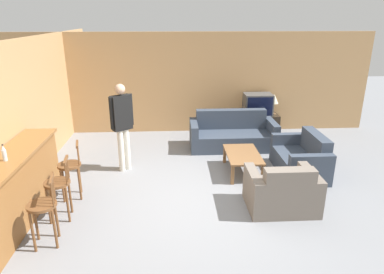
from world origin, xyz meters
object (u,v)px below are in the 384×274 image
tv (258,104)px  table_lamp (274,100)px  bar_chair_near (44,210)px  bottle (4,153)px  armchair_near (282,192)px  loveseat_right (302,159)px  person_by_window (122,122)px  coffee_table (243,156)px  bar_chair_mid (59,187)px  bar_chair_far (71,169)px  couch_far (232,135)px  tv_unit (256,124)px

tv → table_lamp: (0.42, 0.00, 0.12)m
bar_chair_near → bottle: (-0.61, 0.47, 0.63)m
armchair_near → loveseat_right: armchair_near is taller
person_by_window → tv: bearing=32.9°
armchair_near → coffee_table: (-0.37, 1.40, 0.05)m
bottle → table_lamp: size_ratio=0.45×
bar_chair_mid → armchair_near: bar_chair_mid is taller
armchair_near → tv: bearing=82.9°
bar_chair_near → bottle: size_ratio=4.04×
bar_chair_near → coffee_table: 3.77m
bar_chair_far → couch_far: size_ratio=0.49×
bottle → table_lamp: bearing=38.6°
bar_chair_mid → couch_far: 4.28m
bar_chair_near → couch_far: (3.14, 3.53, -0.24)m
bar_chair_mid → loveseat_right: size_ratio=0.74×
tv_unit → person_by_window: bearing=-147.0°
tv_unit → bar_chair_far: bearing=-141.4°
bar_chair_far → tv: size_ratio=1.38×
bar_chair_far → tv_unit: size_ratio=0.89×
bar_chair_far → table_lamp: table_lamp is taller
bar_chair_far → person_by_window: person_by_window is taller
bar_chair_mid → couch_far: bar_chair_mid is taller
tv → bar_chair_mid: bearing=-136.1°
bar_chair_near → tv_unit: bar_chair_near is taller
bar_chair_mid → bar_chair_far: same height
bar_chair_far → table_lamp: size_ratio=1.83×
bar_chair_far → armchair_near: bar_chair_far is taller
armchair_near → coffee_table: size_ratio=1.00×
bar_chair_far → tv_unit: (3.94, 3.14, -0.27)m
bar_chair_mid → coffee_table: bearing=25.3°
bar_chair_mid → tv: tv is taller
table_lamp → person_by_window: 4.16m
loveseat_right → person_by_window: (-3.53, 0.33, 0.73)m
person_by_window → bar_chair_near: bearing=-107.6°
loveseat_right → coffee_table: 1.17m
bar_chair_near → couch_far: bar_chair_near is taller
bar_chair_mid → bar_chair_far: size_ratio=1.00×
bar_chair_mid → bottle: size_ratio=4.04×
tv → bar_chair_near: bearing=-131.6°
bar_chair_far → armchair_near: size_ratio=0.91×
bar_chair_mid → bottle: (-0.61, -0.17, 0.63)m
couch_far → person_by_window: (-2.39, -1.16, 0.72)m
bar_chair_far → table_lamp: 5.39m
coffee_table → tv: size_ratio=1.52×
coffee_table → couch_far: bearing=88.8°
bar_chair_mid → bar_chair_far: (-0.00, 0.65, 0.00)m
tv_unit → person_by_window: person_by_window is taller
bar_chair_mid → person_by_window: person_by_window is taller
bottle → person_by_window: bearing=54.3°
bar_chair_near → armchair_near: (3.48, 0.72, -0.24)m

